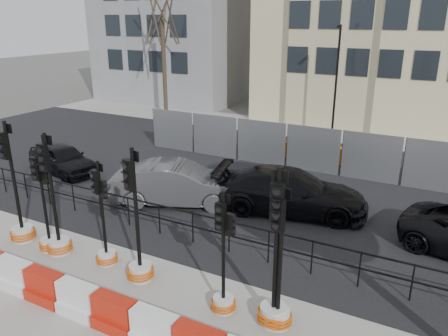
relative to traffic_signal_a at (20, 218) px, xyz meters
The scene contains 21 objects.
ground 4.77m from the traffic_signal_a, 13.07° to the left, with size 120.00×120.00×0.00m, color #51514C.
sidewalk_near 5.03m from the traffic_signal_a, 22.88° to the right, with size 40.00×6.00×0.02m, color gray.
road 9.31m from the traffic_signal_a, 60.37° to the left, with size 40.00×14.00×0.03m, color black.
sidewalk_far 17.69m from the traffic_signal_a, 74.96° to the left, with size 40.00×4.00×0.02m, color gray.
building_grey 25.67m from the traffic_signal_a, 112.21° to the left, with size 11.00×9.06×14.00m.
kerb_railing 5.12m from the traffic_signal_a, 26.28° to the left, with size 18.00×0.04×1.00m.
heras_fencing 11.53m from the traffic_signal_a, 69.18° to the left, with size 14.33×1.72×2.00m.
lamp_post_far 17.01m from the traffic_signal_a, 72.41° to the left, with size 0.12×0.56×6.00m.
tree_bare_far 18.72m from the traffic_signal_a, 111.16° to the left, with size 2.00×2.00×9.00m.
barrier_row 4.92m from the traffic_signal_a, 20.72° to the right, with size 12.55×0.50×0.80m.
traffic_signal_a is the anchor object (origin of this frame).
traffic_signal_b 1.18m from the traffic_signal_a, ahead, with size 0.61×0.61×3.08m.
traffic_signal_c 1.55m from the traffic_signal_a, ahead, with size 0.70×0.70×3.54m.
traffic_signal_d 3.13m from the traffic_signal_a, ahead, with size 0.58×0.58×2.96m.
traffic_signal_e 4.40m from the traffic_signal_a, ahead, with size 0.69×0.69×3.53m.
traffic_signal_f 6.87m from the traffic_signal_a, ahead, with size 0.58×0.58×2.95m.
traffic_signal_g 8.13m from the traffic_signal_a, ahead, with size 0.65×0.65×3.29m.
traffic_signal_h 8.03m from the traffic_signal_a, ahead, with size 0.72×0.72×3.63m.
car_a 6.11m from the traffic_signal_a, 126.05° to the left, with size 3.97×2.29×1.27m, color black.
car_b 5.21m from the traffic_signal_a, 60.00° to the left, with size 4.91×3.34×1.53m, color #454549.
car_c 8.55m from the traffic_signal_a, 42.02° to the left, with size 5.49×3.14×1.50m, color black.
Camera 1 is at (6.21, -8.55, 6.37)m, focal length 35.00 mm.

